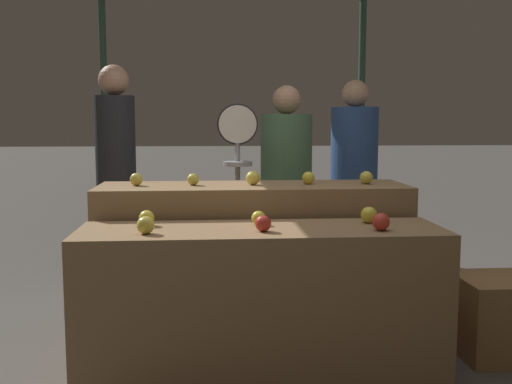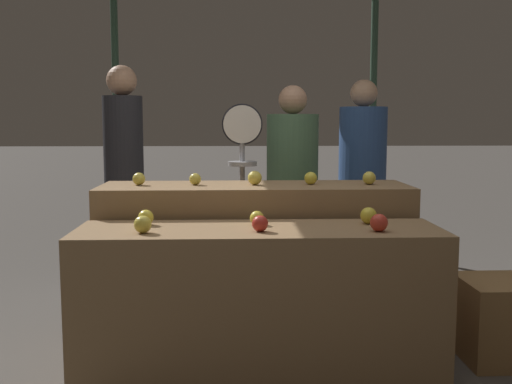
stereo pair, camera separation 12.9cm
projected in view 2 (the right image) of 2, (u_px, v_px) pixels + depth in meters
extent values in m
plane|color=#59544F|center=(259.00, 379.00, 3.13)|extent=(60.00, 60.00, 0.00)
cylinder|color=#33513D|center=(117.00, 124.00, 5.93)|extent=(0.07, 0.07, 2.64)
cylinder|color=#33513D|center=(372.00, 124.00, 6.03)|extent=(0.07, 0.07, 2.64)
cube|color=olive|center=(259.00, 305.00, 3.09)|extent=(1.86, 0.55, 0.80)
cube|color=olive|center=(255.00, 263.00, 3.67)|extent=(1.86, 0.55, 0.96)
sphere|color=gold|center=(143.00, 224.00, 2.90)|extent=(0.09, 0.09, 0.09)
sphere|color=#B72D23|center=(261.00, 224.00, 2.94)|extent=(0.08, 0.08, 0.08)
sphere|color=red|center=(379.00, 223.00, 2.94)|extent=(0.09, 0.09, 0.09)
sphere|color=gold|center=(146.00, 217.00, 3.13)|extent=(0.08, 0.08, 0.08)
sphere|color=gold|center=(257.00, 218.00, 3.13)|extent=(0.07, 0.07, 0.07)
sphere|color=gold|center=(369.00, 216.00, 3.16)|extent=(0.09, 0.09, 0.09)
sphere|color=gold|center=(139.00, 179.00, 3.59)|extent=(0.08, 0.08, 0.08)
sphere|color=gold|center=(195.00, 179.00, 3.60)|extent=(0.07, 0.07, 0.07)
sphere|color=yellow|center=(255.00, 178.00, 3.60)|extent=(0.09, 0.09, 0.09)
sphere|color=gold|center=(311.00, 178.00, 3.63)|extent=(0.08, 0.08, 0.08)
sphere|color=gold|center=(369.00, 178.00, 3.63)|extent=(0.08, 0.08, 0.08)
cylinder|color=#99999E|center=(242.00, 218.00, 4.17)|extent=(0.04, 0.04, 1.35)
cylinder|color=black|center=(242.00, 124.00, 4.09)|extent=(0.28, 0.01, 0.28)
cylinder|color=silver|center=(242.00, 124.00, 4.07)|extent=(0.26, 0.02, 0.26)
cylinder|color=#99999E|center=(242.00, 153.00, 4.10)|extent=(0.01, 0.01, 0.14)
cylinder|color=#99999E|center=(242.00, 164.00, 4.11)|extent=(0.20, 0.20, 0.03)
cube|color=#2D2D38|center=(292.00, 250.00, 4.52)|extent=(0.30, 0.19, 0.75)
cylinder|color=#476B4C|center=(292.00, 158.00, 4.44)|extent=(0.41, 0.41, 0.65)
sphere|color=tan|center=(293.00, 100.00, 4.39)|extent=(0.21, 0.21, 0.21)
cube|color=#2D2D38|center=(361.00, 236.00, 4.99)|extent=(0.32, 0.23, 0.78)
cylinder|color=#2D4C84|center=(363.00, 149.00, 4.90)|extent=(0.46, 0.46, 0.68)
sphere|color=tan|center=(364.00, 93.00, 4.85)|extent=(0.22, 0.22, 0.22)
cube|color=#2D2D38|center=(126.00, 240.00, 4.72)|extent=(0.24, 0.16, 0.82)
cylinder|color=#232328|center=(123.00, 143.00, 4.63)|extent=(0.34, 0.34, 0.72)
sphere|color=tan|center=(122.00, 81.00, 4.58)|extent=(0.23, 0.23, 0.23)
cube|color=#9E7547|center=(502.00, 320.00, 3.38)|extent=(0.46, 0.46, 0.46)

